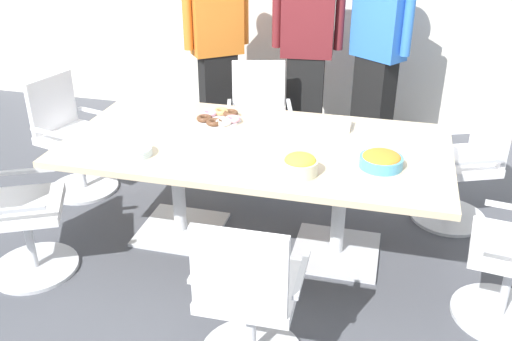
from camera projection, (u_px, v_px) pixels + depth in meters
name	position (u px, v px, depth m)	size (l,w,h in m)	color
ground_plane	(256.00, 242.00, 3.91)	(10.00, 10.00, 0.01)	#4C4F56
conference_table	(256.00, 160.00, 3.62)	(2.40, 1.20, 0.75)	#CCB793
office_chair_0	(72.00, 142.00, 4.42)	(0.66, 0.66, 0.91)	silver
office_chair_1	(15.00, 216.00, 3.44)	(0.72, 0.72, 0.91)	silver
office_chair_2	(248.00, 302.00, 2.73)	(0.55, 0.55, 0.91)	silver
office_chair_4	(463.00, 168.00, 4.01)	(0.71, 0.71, 0.91)	silver
office_chair_5	(259.00, 125.00, 4.72)	(0.66, 0.66, 0.91)	silver
person_standing_0	(217.00, 45.00, 5.07)	(0.53, 0.44, 1.75)	black
person_standing_1	(307.00, 46.00, 4.87)	(0.61, 0.26, 1.82)	black
person_standing_2	(378.00, 46.00, 4.71)	(0.54, 0.43, 1.89)	black
snack_bowl_chips_yellow	(300.00, 164.00, 3.16)	(0.20, 0.20, 0.12)	beige
snack_bowl_chips_orange	(381.00, 160.00, 3.24)	(0.25, 0.25, 0.09)	#4C9EC6
donut_platter	(219.00, 118.00, 3.88)	(0.31, 0.31, 0.04)	white
plate_stack	(134.00, 151.00, 3.39)	(0.21, 0.21, 0.05)	white
napkin_pile	(339.00, 124.00, 3.76)	(0.15, 0.15, 0.05)	white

